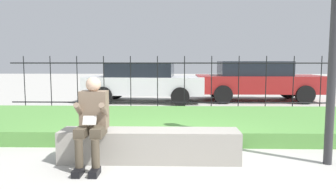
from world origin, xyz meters
The scene contains 7 objects.
ground_plane centered at (0.00, 0.00, 0.00)m, with size 60.00×60.00×0.00m, color #B2AFA8.
stone_bench centered at (-0.25, 0.00, 0.21)m, with size 2.66×0.51×0.47m.
person_seated_reader centered at (-1.03, -0.29, 0.70)m, with size 0.42×0.73×1.27m.
grass_berm centered at (0.00, 2.33, 0.13)m, with size 10.98×3.27×0.27m.
iron_fence centered at (0.00, 4.28, 0.85)m, with size 8.98×0.03×1.61m.
car_parked_center centered at (-1.00, 6.85, 0.74)m, with size 4.27×2.08×1.40m.
car_parked_right centered at (3.10, 7.26, 0.77)m, with size 4.50×1.92×1.45m.
Camera 1 is at (0.14, -4.78, 1.52)m, focal length 35.00 mm.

